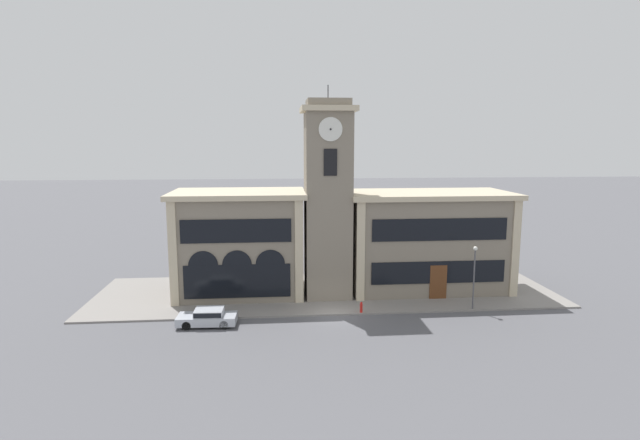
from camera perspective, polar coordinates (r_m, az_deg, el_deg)
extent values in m
plane|color=#56565B|center=(40.41, 1.65, -10.91)|extent=(300.00, 300.00, 0.00)
cube|color=gray|center=(46.21, 0.74, -8.24)|extent=(41.37, 12.36, 0.15)
cube|color=gray|center=(43.56, 0.89, 1.53)|extent=(3.94, 3.94, 16.20)
cube|color=beige|center=(43.28, 0.92, 12.52)|extent=(4.64, 4.64, 0.45)
cube|color=gray|center=(43.32, 0.92, 13.22)|extent=(3.62, 3.62, 0.60)
cylinder|color=#4C4C51|center=(43.39, 0.92, 14.40)|extent=(0.10, 0.10, 1.20)
cylinder|color=silver|center=(41.20, 1.21, 10.34)|extent=(1.95, 0.10, 1.95)
cylinder|color=black|center=(41.13, 1.22, 10.34)|extent=(0.16, 0.04, 0.16)
cylinder|color=silver|center=(43.46, 3.60, 10.25)|extent=(0.10, 1.95, 1.95)
cylinder|color=black|center=(43.47, 3.70, 10.25)|extent=(0.04, 0.16, 0.16)
cube|color=black|center=(41.23, 1.20, 6.62)|extent=(1.10, 0.10, 2.20)
cube|color=gray|center=(45.61, -9.16, -2.88)|extent=(11.10, 7.11, 8.93)
cube|color=beige|center=(44.90, -9.31, 2.98)|extent=(11.80, 7.81, 0.45)
cube|color=beige|center=(42.81, -16.47, -3.92)|extent=(0.70, 0.16, 8.93)
cube|color=beige|center=(42.00, -2.39, -3.80)|extent=(0.70, 0.16, 8.93)
cube|color=black|center=(41.72, -9.57, -1.25)|extent=(9.11, 0.10, 1.96)
cube|color=black|center=(42.68, -9.42, -6.92)|extent=(8.88, 0.10, 2.86)
cylinder|color=black|center=(42.61, -13.21, -5.08)|extent=(2.44, 0.06, 2.44)
cylinder|color=black|center=(42.31, -9.47, -5.06)|extent=(2.44, 0.06, 2.44)
cylinder|color=black|center=(42.18, -5.69, -5.03)|extent=(2.44, 0.06, 2.44)
cube|color=gray|center=(47.62, 12.11, -2.60)|extent=(14.42, 7.11, 8.71)
cube|color=beige|center=(46.93, 12.29, 2.89)|extent=(15.12, 7.81, 0.45)
cube|color=beige|center=(42.59, 4.68, -3.79)|extent=(0.70, 0.16, 8.71)
cube|color=beige|center=(46.88, 21.47, -3.21)|extent=(0.70, 0.16, 8.71)
cube|color=black|center=(43.91, 13.56, -1.08)|extent=(11.82, 0.10, 1.92)
cube|color=#5B3319|center=(44.94, 13.35, -7.00)|extent=(1.50, 0.12, 3.14)
cube|color=black|center=(44.70, 13.39, -5.83)|extent=(11.82, 0.10, 1.95)
cube|color=#B2B7C1|center=(39.21, -12.79, -10.99)|extent=(4.46, 2.03, 0.64)
cube|color=#B2B7C1|center=(39.00, -12.56, -10.23)|extent=(2.17, 1.76, 0.47)
cube|color=black|center=(39.00, -12.56, -10.23)|extent=(2.08, 1.79, 0.36)
cylinder|color=black|center=(38.76, -15.01, -11.59)|extent=(0.67, 0.24, 0.66)
cylinder|color=black|center=(40.28, -14.53, -10.77)|extent=(0.67, 0.24, 0.66)
cylinder|color=black|center=(38.29, -10.94, -11.69)|extent=(0.67, 0.24, 0.66)
cylinder|color=black|center=(39.83, -10.61, -10.86)|extent=(0.67, 0.24, 0.66)
cylinder|color=#4C4C51|center=(42.74, 17.17, -6.56)|extent=(0.12, 0.12, 4.88)
sphere|color=silver|center=(42.14, 17.33, -3.13)|extent=(0.36, 0.36, 0.36)
cylinder|color=red|center=(40.77, 4.73, -10.01)|extent=(0.22, 0.22, 0.70)
sphere|color=red|center=(40.64, 4.74, -9.44)|extent=(0.19, 0.19, 0.19)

